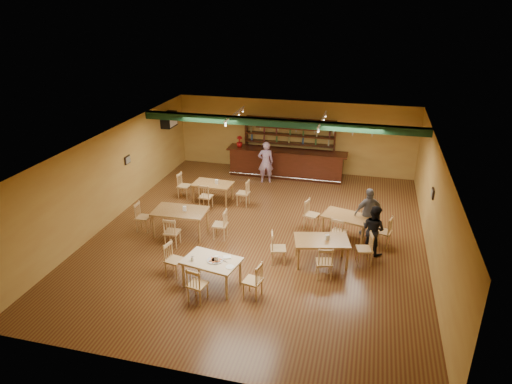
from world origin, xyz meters
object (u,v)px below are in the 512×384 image
(near_table, at_px, (212,273))
(dining_table_b, at_px, (346,226))
(dining_table_a, at_px, (213,192))
(dining_table_d, at_px, (321,251))
(patron_right_a, at_px, (373,229))
(patron_bar, at_px, (266,162))
(dining_table_c, at_px, (181,222))
(bar_counter, at_px, (286,163))

(near_table, bearing_deg, dining_table_b, 58.91)
(dining_table_a, distance_m, near_table, 5.35)
(dining_table_d, bearing_deg, near_table, -159.15)
(dining_table_d, relative_size, patron_right_a, 1.00)
(dining_table_a, xyz_separation_m, dining_table_b, (4.87, -1.52, 0.00))
(dining_table_b, bearing_deg, patron_right_a, -29.39)
(dining_table_b, height_order, patron_bar, patron_bar)
(dining_table_c, bearing_deg, near_table, -54.76)
(dining_table_b, xyz_separation_m, dining_table_c, (-5.01, -1.13, 0.05))
(dining_table_a, xyz_separation_m, patron_right_a, (5.67, -2.32, 0.39))
(bar_counter, xyz_separation_m, dining_table_c, (-2.24, -5.77, -0.16))
(bar_counter, height_order, patron_right_a, patron_right_a)
(near_table, height_order, patron_right_a, patron_right_a)
(dining_table_c, bearing_deg, bar_counter, 66.27)
(dining_table_b, bearing_deg, bar_counter, 136.38)
(dining_table_b, xyz_separation_m, patron_right_a, (0.80, -0.80, 0.39))
(dining_table_a, height_order, dining_table_c, dining_table_c)
(bar_counter, height_order, near_table, bar_counter)
(bar_counter, relative_size, near_table, 3.48)
(dining_table_d, xyz_separation_m, patron_bar, (-2.89, 5.59, 0.47))
(bar_counter, height_order, dining_table_d, bar_counter)
(dining_table_a, bearing_deg, patron_bar, 61.11)
(patron_right_a, bearing_deg, patron_bar, -13.27)
(bar_counter, relative_size, dining_table_a, 3.50)
(dining_table_a, relative_size, dining_table_d, 0.94)
(bar_counter, xyz_separation_m, patron_bar, (-0.68, -0.83, 0.28))
(dining_table_b, xyz_separation_m, patron_bar, (-3.45, 3.82, 0.49))
(dining_table_d, distance_m, patron_bar, 6.31)
(dining_table_b, bearing_deg, dining_table_d, -91.99)
(dining_table_d, relative_size, near_table, 1.05)
(dining_table_a, relative_size, dining_table_b, 0.99)
(near_table, bearing_deg, dining_table_c, 138.26)
(dining_table_b, relative_size, dining_table_d, 0.95)
(dining_table_b, xyz_separation_m, dining_table_d, (-0.56, -1.77, 0.02))
(bar_counter, relative_size, dining_table_b, 3.46)
(bar_counter, xyz_separation_m, near_table, (-0.38, -8.18, -0.19))
(patron_right_a, bearing_deg, dining_table_d, 69.61)
(dining_table_a, bearing_deg, dining_table_d, -34.51)
(dining_table_d, bearing_deg, patron_right_a, 21.96)
(bar_counter, bearing_deg, near_table, -92.64)
(dining_table_d, bearing_deg, dining_table_c, 158.23)
(dining_table_b, distance_m, near_table, 4.73)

